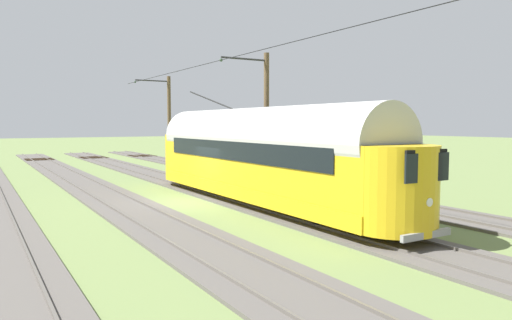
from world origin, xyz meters
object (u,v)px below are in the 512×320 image
Objects in this scene: vintage_streetcar at (258,154)px; switch_stand at (251,164)px; catenary_pole_foreground at (168,121)px; catenary_pole_mid_near at (265,120)px.

vintage_streetcar is 13.44m from switch_stand.
switch_stand is (-6.45, -11.68, -1.56)m from vintage_streetcar.
catenary_pole_foreground is 7.96m from switch_stand.
catenary_pole_foreground and catenary_pole_mid_near have the same top height.
catenary_pole_foreground is at bearing -90.00° from catenary_pole_mid_near.
catenary_pole_mid_near is 9.56m from switch_stand.
catenary_pole_foreground reaches higher than switch_stand.
catenary_pole_foreground reaches higher than vintage_streetcar.
switch_stand is (-3.89, 6.21, -3.10)m from catenary_pole_foreground.
catenary_pole_mid_near is (0.00, 14.37, 0.00)m from catenary_pole_foreground.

